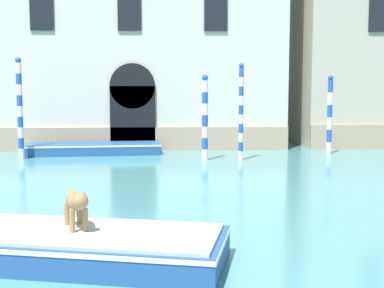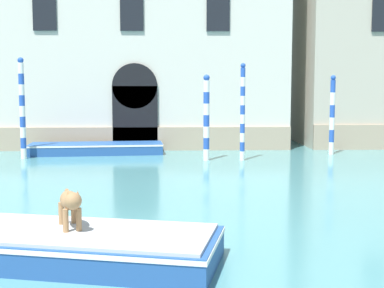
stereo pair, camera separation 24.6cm
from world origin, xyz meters
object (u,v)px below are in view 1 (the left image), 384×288
object	(u,v)px
boat_foreground	(28,242)
boat_moored_near_palazzo	(94,148)
dog_on_deck	(76,202)
mooring_pole_0	(330,115)
mooring_pole_1	(205,117)
mooring_pole_5	(20,108)
mooring_pole_4	(241,112)

from	to	relation	value
boat_foreground	boat_moored_near_palazzo	distance (m)	15.10
dog_on_deck	mooring_pole_0	size ratio (longest dim) A/B	0.30
boat_foreground	mooring_pole_1	distance (m)	13.51
boat_moored_near_palazzo	mooring_pole_1	xyz separation A→B (m)	(4.96, -2.31, 1.56)
boat_moored_near_palazzo	mooring_pole_5	size ratio (longest dim) A/B	1.43
mooring_pole_1	mooring_pole_5	distance (m)	7.92
mooring_pole_0	mooring_pole_4	xyz separation A→B (m)	(-4.35, -1.83, 0.23)
boat_moored_near_palazzo	mooring_pole_1	world-z (taller)	mooring_pole_1
mooring_pole_0	mooring_pole_5	bearing A→B (deg)	-175.78
boat_moored_near_palazzo	mooring_pole_5	bearing A→B (deg)	-157.18
boat_moored_near_palazzo	mooring_pole_4	size ratio (longest dim) A/B	1.52
dog_on_deck	boat_moored_near_palazzo	world-z (taller)	dog_on_deck
boat_foreground	dog_on_deck	xyz separation A→B (m)	(0.91, -0.12, 0.76)
mooring_pole_0	mooring_pole_1	world-z (taller)	mooring_pole_0
boat_foreground	mooring_pole_5	xyz separation A→B (m)	(-3.73, 13.54, 1.89)
dog_on_deck	mooring_pole_4	size ratio (longest dim) A/B	0.27
mooring_pole_0	mooring_pole_5	xyz separation A→B (m)	(-13.74, -1.01, 0.36)
mooring_pole_1	mooring_pole_5	size ratio (longest dim) A/B	0.83
boat_moored_near_palazzo	mooring_pole_0	bearing A→B (deg)	-7.85
mooring_pole_1	mooring_pole_5	world-z (taller)	mooring_pole_5
boat_moored_near_palazzo	dog_on_deck	bearing A→B (deg)	-88.58
boat_foreground	mooring_pole_0	xyz separation A→B (m)	(10.01, 14.55, 1.53)
dog_on_deck	boat_moored_near_palazzo	size ratio (longest dim) A/B	0.18
boat_moored_near_palazzo	mooring_pole_5	distance (m)	3.82
dog_on_deck	boat_foreground	bearing A→B (deg)	-116.67
mooring_pole_0	mooring_pole_4	world-z (taller)	mooring_pole_4
boat_foreground	mooring_pole_4	bearing A→B (deg)	78.85
mooring_pole_4	mooring_pole_5	world-z (taller)	mooring_pole_5
mooring_pole_1	mooring_pole_4	xyz separation A→B (m)	(1.52, -0.05, 0.23)
mooring_pole_1	mooring_pole_0	bearing A→B (deg)	16.89
boat_foreground	mooring_pole_4	distance (m)	14.04
dog_on_deck	mooring_pole_1	bearing A→B (deg)	146.74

